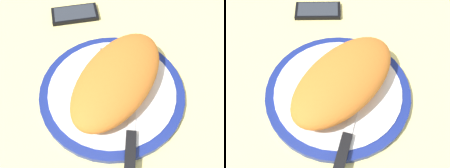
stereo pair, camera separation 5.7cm
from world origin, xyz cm
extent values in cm
cube|color=#E5D684|center=(0.00, 0.00, -1.50)|extent=(150.00, 150.00, 3.00)
cylinder|color=navy|center=(0.00, 0.00, 0.71)|extent=(31.90, 31.90, 1.41)
cylinder|color=white|center=(0.00, 0.00, 1.56)|extent=(27.98, 27.98, 0.30)
ellipsoid|color=orange|center=(-0.96, 0.78, 5.10)|extent=(28.94, 17.03, 6.78)
ellipsoid|color=black|center=(-5.36, 1.46, 7.83)|extent=(2.45, 2.38, 0.67)
ellipsoid|color=black|center=(1.03, 3.96, 7.65)|extent=(2.31, 2.11, 0.67)
ellipsoid|color=black|center=(-7.09, 0.73, 7.68)|extent=(2.23, 2.22, 0.67)
cube|color=silver|center=(-3.46, -6.22, 1.91)|extent=(12.72, 4.18, 0.40)
cube|color=silver|center=(4.72, -4.05, 1.91)|extent=(4.43, 3.15, 0.40)
cube|color=silver|center=(0.80, 5.18, 1.91)|extent=(14.55, 6.57, 0.40)
cube|color=black|center=(11.92, 9.20, 2.31)|extent=(8.92, 4.86, 1.20)
cube|color=black|center=(-19.05, -20.04, 0.50)|extent=(12.65, 14.07, 1.00)
cube|color=#2D333D|center=(-19.05, -20.04, 1.08)|extent=(10.98, 12.26, 0.16)
camera|label=1|loc=(29.33, 13.44, 50.73)|focal=43.05mm
camera|label=2|loc=(26.51, 18.39, 50.73)|focal=43.05mm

